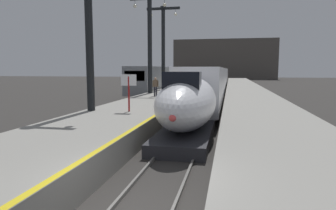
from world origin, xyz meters
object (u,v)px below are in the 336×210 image
(highspeed_train_main, at_px, (217,79))
(regional_train_adjacent, at_px, (168,77))
(passenger_near_edge, at_px, (166,86))
(rolling_suitcase, at_px, (176,95))
(station_column_mid, at_px, (88,10))
(station_column_far, at_px, (150,36))
(passenger_mid_platform, at_px, (155,85))
(departure_info_board, at_px, (129,85))
(station_column_distant, at_px, (163,40))

(highspeed_train_main, bearing_deg, regional_train_adjacent, 170.24)
(passenger_near_edge, height_order, rolling_suitcase, passenger_near_edge)
(highspeed_train_main, xyz_separation_m, rolling_suitcase, (-2.33, -23.32, -0.61))
(station_column_mid, relative_size, station_column_far, 0.99)
(regional_train_adjacent, bearing_deg, station_column_mid, -86.21)
(regional_train_adjacent, bearing_deg, passenger_near_edge, -78.82)
(station_column_mid, distance_m, passenger_mid_platform, 11.18)
(passenger_near_edge, relative_size, rolling_suitcase, 1.72)
(regional_train_adjacent, xyz_separation_m, station_column_mid, (2.20, -33.21, 4.64))
(departure_info_board, bearing_deg, regional_train_adjacent, 97.74)
(passenger_near_edge, bearing_deg, regional_train_adjacent, 101.18)
(highspeed_train_main, distance_m, departure_info_board, 31.96)
(station_column_mid, height_order, rolling_suitcase, station_column_mid)
(highspeed_train_main, relative_size, station_column_mid, 8.00)
(passenger_mid_platform, xyz_separation_m, departure_info_board, (0.91, -9.97, 0.52))
(station_column_distant, height_order, passenger_mid_platform, station_column_distant)
(highspeed_train_main, distance_m, rolling_suitcase, 23.44)
(station_column_mid, xyz_separation_m, rolling_suitcase, (3.57, 8.49, -5.42))
(station_column_mid, relative_size, passenger_mid_platform, 5.65)
(station_column_distant, bearing_deg, regional_train_adjacent, 99.19)
(station_column_far, relative_size, passenger_mid_platform, 5.69)
(regional_train_adjacent, xyz_separation_m, passenger_mid_platform, (3.59, -23.17, -0.09))
(highspeed_train_main, xyz_separation_m, station_column_distant, (-5.90, -12.21, 4.94))
(highspeed_train_main, xyz_separation_m, station_column_far, (-5.90, -18.45, 4.84))
(station_column_mid, bearing_deg, station_column_distant, 90.00)
(station_column_distant, bearing_deg, station_column_far, -90.00)
(regional_train_adjacent, distance_m, departure_info_board, 33.45)
(departure_info_board, bearing_deg, rolling_suitcase, 81.42)
(station_column_mid, bearing_deg, regional_train_adjacent, 93.79)
(station_column_far, relative_size, rolling_suitcase, 9.80)
(station_column_far, distance_m, departure_info_board, 14.15)
(regional_train_adjacent, height_order, passenger_mid_platform, regional_train_adjacent)
(regional_train_adjacent, relative_size, departure_info_board, 17.26)
(rolling_suitcase, bearing_deg, regional_train_adjacent, 103.15)
(rolling_suitcase, height_order, departure_info_board, departure_info_board)
(station_column_distant, distance_m, departure_info_board, 20.15)
(station_column_distant, distance_m, passenger_mid_platform, 10.82)
(station_column_far, xyz_separation_m, departure_info_board, (2.30, -13.30, -4.25))
(station_column_mid, height_order, passenger_near_edge, station_column_mid)
(station_column_distant, bearing_deg, highspeed_train_main, 64.20)
(station_column_far, bearing_deg, station_column_mid, -90.00)
(station_column_far, height_order, departure_info_board, station_column_far)
(passenger_near_edge, bearing_deg, passenger_mid_platform, 127.33)
(station_column_mid, distance_m, rolling_suitcase, 10.69)
(highspeed_train_main, xyz_separation_m, passenger_near_edge, (-3.17, -23.53, 0.07))
(regional_train_adjacent, distance_m, passenger_mid_platform, 23.44)
(passenger_near_edge, distance_m, passenger_mid_platform, 2.21)
(regional_train_adjacent, bearing_deg, station_column_distant, -80.81)
(station_column_far, bearing_deg, highspeed_train_main, 72.26)
(highspeed_train_main, height_order, passenger_near_edge, highspeed_train_main)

